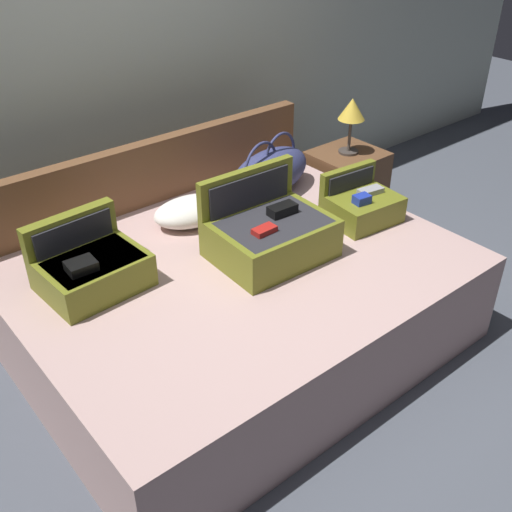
% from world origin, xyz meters
% --- Properties ---
extents(ground_plane, '(12.00, 12.00, 0.00)m').
position_xyz_m(ground_plane, '(0.00, 0.00, 0.00)').
color(ground_plane, '#4C515B').
extents(back_wall, '(8.00, 0.10, 2.60)m').
position_xyz_m(back_wall, '(0.00, 1.65, 1.30)').
color(back_wall, '#B7C1B2').
rests_on(back_wall, ground).
extents(bed, '(2.06, 1.57, 0.48)m').
position_xyz_m(bed, '(0.00, 0.40, 0.24)').
color(bed, '#BC9993').
rests_on(bed, ground).
extents(headboard, '(2.10, 0.08, 0.84)m').
position_xyz_m(headboard, '(0.00, 1.22, 0.42)').
color(headboard, brown).
rests_on(headboard, ground).
extents(hard_case_large, '(0.56, 0.45, 0.39)m').
position_xyz_m(hard_case_large, '(0.16, 0.37, 0.60)').
color(hard_case_large, olive).
rests_on(hard_case_large, bed).
extents(hard_case_medium, '(0.46, 0.39, 0.31)m').
position_xyz_m(hard_case_medium, '(-0.63, 0.68, 0.59)').
color(hard_case_medium, olive).
rests_on(hard_case_medium, bed).
extents(hard_case_small, '(0.38, 0.33, 0.26)m').
position_xyz_m(hard_case_small, '(0.77, 0.33, 0.57)').
color(hard_case_small, olive).
rests_on(hard_case_small, bed).
extents(duffel_bag, '(0.64, 0.40, 0.34)m').
position_xyz_m(duffel_bag, '(0.60, 0.88, 0.61)').
color(duffel_bag, navy).
rests_on(duffel_bag, bed).
extents(pillow_near_headboard, '(0.46, 0.33, 0.14)m').
position_xyz_m(pillow_near_headboard, '(0.05, 0.87, 0.56)').
color(pillow_near_headboard, white).
rests_on(pillow_near_headboard, bed).
extents(nightstand, '(0.44, 0.40, 0.52)m').
position_xyz_m(nightstand, '(1.31, 0.93, 0.26)').
color(nightstand, brown).
rests_on(nightstand, ground).
extents(table_lamp, '(0.17, 0.17, 0.36)m').
position_xyz_m(table_lamp, '(1.31, 0.93, 0.79)').
color(table_lamp, '#3F3833').
rests_on(table_lamp, nightstand).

